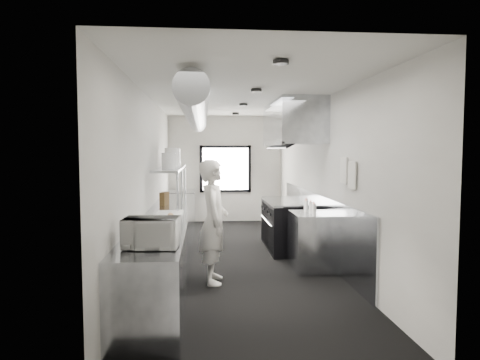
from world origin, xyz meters
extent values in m
cube|color=black|center=(0.00, 0.00, 0.00)|extent=(3.00, 8.00, 0.01)
cube|color=beige|center=(0.00, 0.00, 2.80)|extent=(3.00, 8.00, 0.01)
cube|color=silver|center=(0.00, 4.00, 1.40)|extent=(3.00, 0.02, 2.80)
cube|color=silver|center=(0.00, -4.00, 1.40)|extent=(3.00, 0.02, 2.80)
cube|color=silver|center=(-1.50, 0.00, 1.40)|extent=(0.02, 8.00, 2.80)
cube|color=silver|center=(1.50, 0.00, 1.40)|extent=(0.02, 8.00, 2.80)
cube|color=gray|center=(1.48, 0.30, 0.55)|extent=(0.03, 5.50, 1.10)
cylinder|color=gray|center=(-0.70, 0.40, 2.55)|extent=(0.40, 6.40, 0.40)
cube|color=white|center=(0.00, 3.96, 1.40)|extent=(1.20, 0.03, 1.10)
cube|color=black|center=(0.00, 3.98, 1.98)|extent=(1.36, 0.03, 0.08)
cube|color=black|center=(0.00, 3.98, 0.82)|extent=(1.36, 0.03, 0.08)
cube|color=black|center=(-0.64, 3.98, 1.40)|extent=(0.08, 0.03, 1.25)
cube|color=black|center=(0.64, 3.98, 1.40)|extent=(0.08, 0.03, 1.25)
cube|color=gray|center=(1.10, 0.70, 2.40)|extent=(0.80, 2.20, 0.80)
cube|color=gray|center=(0.72, 0.70, 2.01)|extent=(0.05, 2.20, 0.05)
cube|color=black|center=(1.02, 0.70, 2.06)|extent=(0.50, 2.10, 0.28)
cube|color=gray|center=(-1.15, -0.50, 0.45)|extent=(0.70, 6.00, 0.90)
cube|color=gray|center=(-1.20, 1.00, 1.55)|extent=(0.45, 3.00, 0.04)
cylinder|color=gray|center=(-1.00, -0.40, 1.22)|extent=(0.04, 0.04, 0.66)
cylinder|color=gray|center=(-1.00, 1.00, 1.22)|extent=(0.04, 0.04, 0.66)
cylinder|color=gray|center=(-1.00, 2.40, 1.22)|extent=(0.04, 0.04, 0.66)
cube|color=black|center=(1.05, 0.70, 0.45)|extent=(0.85, 1.60, 0.90)
cube|color=gray|center=(1.05, 0.70, 0.92)|extent=(0.85, 1.60, 0.04)
cube|color=gray|center=(0.64, 0.70, 0.45)|extent=(0.03, 1.55, 0.80)
cylinder|color=gray|center=(0.61, 0.70, 0.55)|extent=(0.03, 1.30, 0.03)
cube|color=gray|center=(1.15, -0.70, 0.45)|extent=(0.65, 0.80, 0.90)
cube|color=gray|center=(-1.15, 3.20, 0.45)|extent=(0.70, 1.20, 0.90)
cube|color=white|center=(1.47, -1.20, 1.60)|extent=(0.02, 0.28, 0.38)
cube|color=white|center=(1.47, -1.55, 1.55)|extent=(0.02, 0.28, 0.38)
imported|color=silver|center=(-0.44, -1.25, 0.88)|extent=(0.43, 0.65, 1.76)
imported|color=white|center=(-1.11, -2.92, 1.05)|extent=(0.54, 0.43, 0.31)
cylinder|color=#AAB5A7|center=(-1.28, -2.64, 0.95)|extent=(0.18, 0.18, 0.10)
cylinder|color=#AAB5A7|center=(-1.30, -2.41, 0.95)|extent=(0.19, 0.19, 0.11)
cube|color=silver|center=(-1.05, -1.99, 0.90)|extent=(0.36, 0.42, 0.01)
cylinder|color=white|center=(-1.05, -1.20, 0.91)|extent=(0.19, 0.19, 0.02)
sphere|color=#DFA775|center=(-1.05, -1.20, 0.96)|extent=(0.09, 0.09, 0.09)
cube|color=white|center=(-1.11, -0.57, 0.91)|extent=(0.40, 0.53, 0.02)
cube|color=brown|center=(-1.29, 0.48, 1.02)|extent=(0.16, 0.24, 0.23)
cylinder|color=white|center=(-1.18, 0.17, 1.71)|extent=(0.30, 0.30, 0.28)
cylinder|color=white|center=(-1.22, 0.56, 1.71)|extent=(0.23, 0.23, 0.28)
cylinder|color=white|center=(-1.20, 1.11, 1.76)|extent=(0.30, 0.30, 0.37)
cylinder|color=white|center=(-1.18, 1.77, 1.75)|extent=(0.27, 0.27, 0.37)
cylinder|color=white|center=(1.09, -1.01, 0.99)|extent=(0.07, 0.07, 0.18)
cylinder|color=white|center=(1.13, -0.80, 0.98)|extent=(0.06, 0.06, 0.17)
cylinder|color=white|center=(1.10, -0.74, 0.99)|extent=(0.08, 0.08, 0.18)
cylinder|color=white|center=(1.06, -0.59, 0.99)|extent=(0.07, 0.07, 0.19)
cylinder|color=white|center=(1.11, -0.43, 0.99)|extent=(0.07, 0.07, 0.19)
camera|label=1|loc=(-0.58, -7.26, 1.89)|focal=31.81mm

